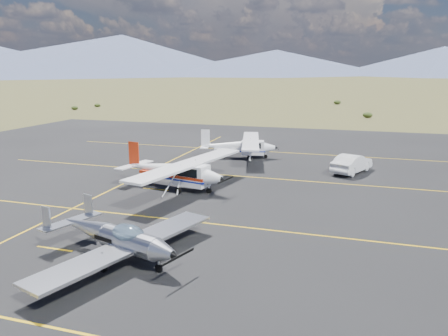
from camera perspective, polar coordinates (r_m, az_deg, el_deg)
The scene contains 6 objects.
ground at distance 23.89m, azimuth -10.28°, elevation -8.02°, with size 1600.00×1600.00×0.00m, color #383D1C.
apron at distance 29.93m, azimuth -4.11°, elevation -3.52°, with size 72.00×72.00×0.02m, color black.
aircraft_low_wing at distance 20.43m, azimuth -13.76°, elevation -8.79°, with size 7.26×9.85×2.15m.
aircraft_cessna at distance 31.30m, azimuth -6.47°, elevation -0.25°, with size 7.72×12.16×3.07m.
aircraft_plain at distance 41.81m, azimuth 2.05°, elevation 2.94°, with size 6.90×10.67×2.70m.
sedan at distance 37.49m, azimuth 16.36°, elevation 0.59°, with size 1.63×4.68×1.54m, color white.
Camera 1 is at (10.55, -19.69, 8.47)m, focal length 35.00 mm.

